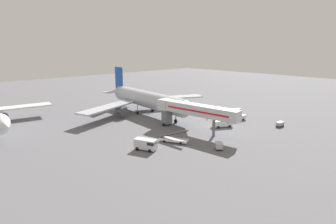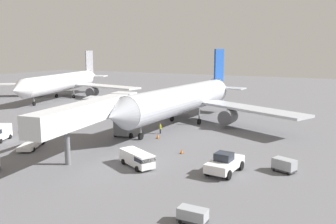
{
  "view_description": "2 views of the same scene",
  "coord_description": "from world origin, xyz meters",
  "px_view_note": "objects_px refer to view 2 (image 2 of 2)",
  "views": [
    {
      "loc": [
        -58.41,
        -43.04,
        21.29
      ],
      "look_at": [
        -3.3,
        15.72,
        2.0
      ],
      "focal_mm": 29.22,
      "sensor_mm": 36.0,
      "label": 1
    },
    {
      "loc": [
        23.96,
        -37.68,
        14.37
      ],
      "look_at": [
        -3.78,
        17.4,
        3.49
      ],
      "focal_mm": 38.87,
      "sensor_mm": 36.0,
      "label": 2
    }
  ],
  "objects_px": {
    "baggage_cart_outer_left": "(193,215)",
    "baggage_cart_near_right": "(284,165)",
    "service_van_mid_right": "(138,158)",
    "safety_cone_bravo": "(278,158)",
    "safety_cone_charlie": "(182,151)",
    "jet_bridge": "(95,112)",
    "airplane_at_gate": "(184,99)",
    "ground_crew_worker_foreground": "(160,128)",
    "pushback_tug": "(225,163)",
    "belt_loader_truck": "(32,143)",
    "airplane_background": "(63,82)",
    "safety_cone_alpha": "(158,136)"
  },
  "relations": [
    {
      "from": "pushback_tug",
      "to": "jet_bridge",
      "type": "bearing_deg",
      "value": 177.91
    },
    {
      "from": "airplane_at_gate",
      "to": "baggage_cart_outer_left",
      "type": "height_order",
      "value": "airplane_at_gate"
    },
    {
      "from": "airplane_at_gate",
      "to": "baggage_cart_near_right",
      "type": "distance_m",
      "value": 30.08
    },
    {
      "from": "jet_bridge",
      "to": "safety_cone_bravo",
      "type": "relative_size",
      "value": 38.41
    },
    {
      "from": "baggage_cart_near_right",
      "to": "safety_cone_charlie",
      "type": "distance_m",
      "value": 13.99
    },
    {
      "from": "baggage_cart_outer_left",
      "to": "airplane_background",
      "type": "bearing_deg",
      "value": 139.59
    },
    {
      "from": "jet_bridge",
      "to": "baggage_cart_near_right",
      "type": "xyz_separation_m",
      "value": [
        25.37,
        2.73,
        -4.67
      ]
    },
    {
      "from": "service_van_mid_right",
      "to": "safety_cone_bravo",
      "type": "distance_m",
      "value": 18.06
    },
    {
      "from": "safety_cone_alpha",
      "to": "airplane_background",
      "type": "relative_size",
      "value": 0.02
    },
    {
      "from": "airplane_at_gate",
      "to": "pushback_tug",
      "type": "bearing_deg",
      "value": -56.11
    },
    {
      "from": "airplane_at_gate",
      "to": "pushback_tug",
      "type": "relative_size",
      "value": 7.64
    },
    {
      "from": "jet_bridge",
      "to": "pushback_tug",
      "type": "xyz_separation_m",
      "value": [
        19.21,
        -0.7,
        -4.39
      ]
    },
    {
      "from": "baggage_cart_outer_left",
      "to": "baggage_cart_near_right",
      "type": "relative_size",
      "value": 0.84
    },
    {
      "from": "service_van_mid_right",
      "to": "baggage_cart_outer_left",
      "type": "bearing_deg",
      "value": -41.74
    },
    {
      "from": "service_van_mid_right",
      "to": "safety_cone_charlie",
      "type": "height_order",
      "value": "service_van_mid_right"
    },
    {
      "from": "airplane_at_gate",
      "to": "ground_crew_worker_foreground",
      "type": "relative_size",
      "value": 27.24
    },
    {
      "from": "service_van_mid_right",
      "to": "ground_crew_worker_foreground",
      "type": "relative_size",
      "value": 3.3
    },
    {
      "from": "ground_crew_worker_foreground",
      "to": "baggage_cart_near_right",
      "type": "bearing_deg",
      "value": -25.66
    },
    {
      "from": "belt_loader_truck",
      "to": "airplane_background",
      "type": "distance_m",
      "value": 54.3
    },
    {
      "from": "baggage_cart_near_right",
      "to": "safety_cone_bravo",
      "type": "height_order",
      "value": "baggage_cart_near_right"
    },
    {
      "from": "safety_cone_alpha",
      "to": "ground_crew_worker_foreground",
      "type": "bearing_deg",
      "value": 110.66
    },
    {
      "from": "pushback_tug",
      "to": "belt_loader_truck",
      "type": "height_order",
      "value": "belt_loader_truck"
    },
    {
      "from": "pushback_tug",
      "to": "baggage_cart_outer_left",
      "type": "bearing_deg",
      "value": -83.41
    },
    {
      "from": "baggage_cart_near_right",
      "to": "safety_cone_alpha",
      "type": "relative_size",
      "value": 3.92
    },
    {
      "from": "jet_bridge",
      "to": "baggage_cart_outer_left",
      "type": "xyz_separation_m",
      "value": [
        20.72,
        -13.83,
        -4.8
      ]
    },
    {
      "from": "belt_loader_truck",
      "to": "baggage_cart_near_right",
      "type": "relative_size",
      "value": 2.31
    },
    {
      "from": "airplane_background",
      "to": "safety_cone_alpha",
      "type": "bearing_deg",
      "value": -32.39
    },
    {
      "from": "jet_bridge",
      "to": "service_van_mid_right",
      "type": "bearing_deg",
      "value": -20.59
    },
    {
      "from": "ground_crew_worker_foreground",
      "to": "baggage_cart_outer_left",
      "type": "bearing_deg",
      "value": -57.32
    },
    {
      "from": "safety_cone_charlie",
      "to": "belt_loader_truck",
      "type": "bearing_deg",
      "value": -161.16
    },
    {
      "from": "airplane_at_gate",
      "to": "baggage_cart_near_right",
      "type": "xyz_separation_m",
      "value": [
        22.0,
        -20.15,
        -3.87
      ]
    },
    {
      "from": "safety_cone_bravo",
      "to": "airplane_background",
      "type": "height_order",
      "value": "airplane_background"
    },
    {
      "from": "airplane_background",
      "to": "baggage_cart_near_right",
      "type": "bearing_deg",
      "value": -28.75
    },
    {
      "from": "baggage_cart_near_right",
      "to": "airplane_background",
      "type": "xyz_separation_m",
      "value": [
        -67.8,
        37.2,
        3.72
      ]
    },
    {
      "from": "airplane_background",
      "to": "belt_loader_truck",
      "type": "bearing_deg",
      "value": -52.29
    },
    {
      "from": "safety_cone_alpha",
      "to": "airplane_background",
      "type": "distance_m",
      "value": 55.74
    },
    {
      "from": "airplane_background",
      "to": "ground_crew_worker_foreground",
      "type": "bearing_deg",
      "value": -30.18
    },
    {
      "from": "airplane_background",
      "to": "safety_cone_charlie",
      "type": "bearing_deg",
      "value": -33.57
    },
    {
      "from": "pushback_tug",
      "to": "safety_cone_bravo",
      "type": "bearing_deg",
      "value": 57.99
    },
    {
      "from": "baggage_cart_outer_left",
      "to": "safety_cone_bravo",
      "type": "bearing_deg",
      "value": 81.25
    },
    {
      "from": "airplane_at_gate",
      "to": "ground_crew_worker_foreground",
      "type": "xyz_separation_m",
      "value": [
        -0.07,
        -9.55,
        -3.82
      ]
    },
    {
      "from": "pushback_tug",
      "to": "belt_loader_truck",
      "type": "distance_m",
      "value": 28.6
    },
    {
      "from": "jet_bridge",
      "to": "safety_cone_charlie",
      "type": "relative_size",
      "value": 35.46
    },
    {
      "from": "belt_loader_truck",
      "to": "pushback_tug",
      "type": "bearing_deg",
      "value": 4.45
    },
    {
      "from": "pushback_tug",
      "to": "baggage_cart_near_right",
      "type": "relative_size",
      "value": 2.1
    },
    {
      "from": "pushback_tug",
      "to": "belt_loader_truck",
      "type": "xyz_separation_m",
      "value": [
        -28.51,
        -2.22,
        -0.39
      ]
    },
    {
      "from": "airplane_at_gate",
      "to": "ground_crew_worker_foreground",
      "type": "bearing_deg",
      "value": -90.43
    },
    {
      "from": "belt_loader_truck",
      "to": "ground_crew_worker_foreground",
      "type": "distance_m",
      "value": 20.56
    },
    {
      "from": "jet_bridge",
      "to": "safety_cone_alpha",
      "type": "relative_size",
      "value": 31.48
    },
    {
      "from": "airplane_at_gate",
      "to": "safety_cone_charlie",
      "type": "bearing_deg",
      "value": -66.62
    }
  ]
}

